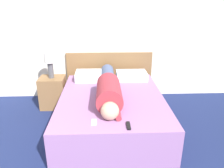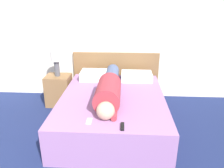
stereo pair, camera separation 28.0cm
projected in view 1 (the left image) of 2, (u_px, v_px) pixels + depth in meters
name	position (u px, v px, depth m)	size (l,w,h in m)	color
wall_back	(100.00, 30.00, 4.04)	(6.09, 0.06, 2.60)	silver
bed	(112.00, 111.00, 3.33)	(1.53, 1.95, 0.49)	#936699
headboard	(109.00, 75.00, 4.29)	(1.65, 0.04, 0.89)	brown
nightstand	(53.00, 92.00, 3.91)	(0.44, 0.38, 0.56)	brown
table_lamp	(50.00, 61.00, 3.71)	(0.18, 0.18, 0.45)	#4C4C51
person_lying	(109.00, 88.00, 3.14)	(0.34, 1.70, 0.34)	tan
pillow_near_headboard	(92.00, 76.00, 3.88)	(0.57, 0.37, 0.15)	white
pillow_second	(132.00, 76.00, 3.91)	(0.54, 0.37, 0.13)	white
tv_remote	(128.00, 126.00, 2.46)	(0.04, 0.15, 0.02)	black
cell_phone	(94.00, 122.00, 2.54)	(0.06, 0.13, 0.01)	#B2B7BC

